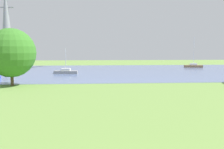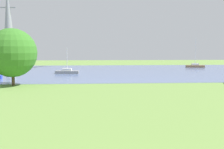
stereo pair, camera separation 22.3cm
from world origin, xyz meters
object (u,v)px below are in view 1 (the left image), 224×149
object	(u,v)px
sailboat_red	(4,68)
sailboat_gray	(66,72)
tree_east_far	(11,53)
sailboat_brown	(193,66)
electricity_pylon	(6,23)

from	to	relation	value
sailboat_red	sailboat_gray	bearing A→B (deg)	-32.38
tree_east_far	sailboat_gray	bearing A→B (deg)	69.97
sailboat_gray	sailboat_red	world-z (taller)	sailboat_red
sailboat_brown	sailboat_gray	bearing A→B (deg)	-155.54
sailboat_gray	tree_east_far	size ratio (longest dim) A/B	0.66
sailboat_red	electricity_pylon	world-z (taller)	electricity_pylon
sailboat_brown	tree_east_far	size ratio (longest dim) A/B	1.00
electricity_pylon	tree_east_far	bearing A→B (deg)	-71.65
sailboat_brown	sailboat_gray	distance (m)	36.04
sailboat_brown	electricity_pylon	size ratio (longest dim) A/B	0.30
tree_east_far	electricity_pylon	world-z (taller)	electricity_pylon
tree_east_far	electricity_pylon	bearing A→B (deg)	108.35
sailboat_red	tree_east_far	world-z (taller)	tree_east_far
electricity_pylon	sailboat_brown	bearing A→B (deg)	-20.90
sailboat_brown	electricity_pylon	distance (m)	61.42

